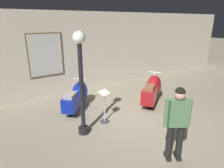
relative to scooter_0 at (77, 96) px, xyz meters
name	(u,v)px	position (x,y,z in m)	size (l,w,h in m)	color
ground_plane	(143,119)	(1.31, -1.89, -0.44)	(60.00, 60.00, 0.00)	gray
showroom_back_wall	(85,52)	(1.13, 1.59, 1.18)	(18.00, 0.63, 3.24)	#BCB29E
scooter_0	(77,96)	(0.00, 0.00, 0.00)	(1.44, 1.46, 0.97)	black
scooter_1	(152,89)	(2.54, -1.01, 0.04)	(1.71, 1.41, 1.06)	black
lamppost	(81,78)	(-0.54, -1.56, 1.11)	(0.31, 0.31, 2.68)	black
visitor_0	(177,119)	(0.65, -3.57, 0.52)	(0.49, 0.40, 1.66)	black
info_stanchion	(104,109)	(0.25, -1.35, -0.04)	(0.38, 0.33, 0.99)	#333338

